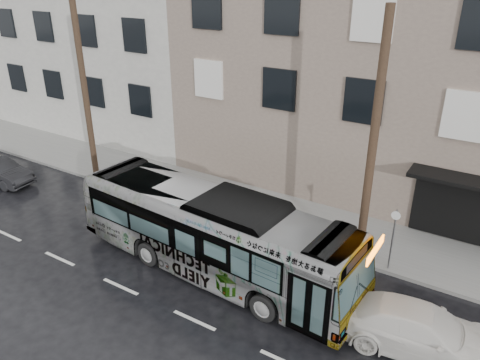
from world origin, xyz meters
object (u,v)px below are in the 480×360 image
object	(u,v)px
sign_post	(392,240)
bus	(213,233)
utility_pole_front	(373,146)
white_sedan	(421,330)
utility_pole_rear	(85,92)

from	to	relation	value
sign_post	bus	bearing A→B (deg)	-149.02
utility_pole_front	bus	world-z (taller)	utility_pole_front
bus	white_sedan	size ratio (longest dim) A/B	2.34
sign_post	utility_pole_rear	bearing A→B (deg)	180.00
sign_post	white_sedan	bearing A→B (deg)	-61.23
utility_pole_front	white_sedan	bearing A→B (deg)	-48.60
utility_pole_rear	sign_post	bearing A→B (deg)	0.00
utility_pole_rear	sign_post	size ratio (longest dim) A/B	3.75
utility_pole_rear	bus	bearing A→B (deg)	-18.62
utility_pole_rear	bus	distance (m)	10.67
bus	sign_post	bearing A→B (deg)	-55.11
sign_post	white_sedan	size ratio (longest dim) A/B	0.50
white_sedan	utility_pole_front	bearing A→B (deg)	33.89
utility_pole_rear	sign_post	distance (m)	15.46
utility_pole_front	sign_post	distance (m)	3.48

